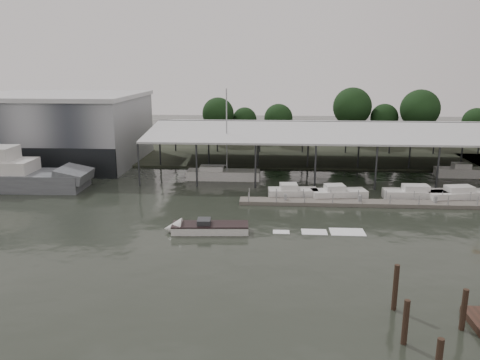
{
  "coord_description": "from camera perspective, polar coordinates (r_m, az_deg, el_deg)",
  "views": [
    {
      "loc": [
        4.16,
        -39.25,
        14.82
      ],
      "look_at": [
        1.0,
        10.23,
        2.5
      ],
      "focal_mm": 35.0,
      "sensor_mm": 36.0,
      "label": 1
    }
  ],
  "objects": [
    {
      "name": "ground",
      "position": [
        42.16,
        -2.26,
        -6.64
      ],
      "size": [
        200.0,
        200.0,
        0.0
      ],
      "primitive_type": "plane",
      "color": "#242921",
      "rests_on": "ground"
    },
    {
      "name": "land_strip_far",
      "position": [
        82.68,
        0.71,
        3.7
      ],
      "size": [
        140.0,
        30.0,
        0.3
      ],
      "color": "#34382A",
      "rests_on": "ground"
    },
    {
      "name": "storage_warehouse",
      "position": [
        76.9,
        -21.22,
        5.89
      ],
      "size": [
        24.5,
        20.5,
        10.5
      ],
      "color": "#90949A",
      "rests_on": "ground"
    },
    {
      "name": "covered_boat_shed",
      "position": [
        69.01,
        14.43,
        6.28
      ],
      "size": [
        58.24,
        24.0,
        6.96
      ],
      "color": "silver",
      "rests_on": "ground"
    },
    {
      "name": "floating_dock",
      "position": [
        52.5,
        15.43,
        -2.73
      ],
      "size": [
        28.0,
        2.0,
        1.4
      ],
      "color": "#68635B",
      "rests_on": "ground"
    },
    {
      "name": "grey_trawler",
      "position": [
        63.41,
        -26.37,
        0.43
      ],
      "size": [
        19.44,
        5.71,
        8.84
      ],
      "rotation": [
        0.0,
        0.0,
        0.03
      ],
      "color": "slate",
      "rests_on": "ground"
    },
    {
      "name": "white_sailboat",
      "position": [
        61.8,
        -2.2,
        0.68
      ],
      "size": [
        9.56,
        2.63,
        12.02
      ],
      "rotation": [
        0.0,
        0.0,
        0.0
      ],
      "color": "white",
      "rests_on": "ground"
    },
    {
      "name": "speedboat_underway",
      "position": [
        42.64,
        -4.5,
        -5.86
      ],
      "size": [
        18.58,
        3.31,
        2.0
      ],
      "rotation": [
        0.0,
        0.0,
        3.21
      ],
      "color": "white",
      "rests_on": "ground"
    },
    {
      "name": "moored_cruiser_0",
      "position": [
        53.52,
        6.39,
        -1.53
      ],
      "size": [
        5.68,
        2.58,
        1.7
      ],
      "rotation": [
        0.0,
        0.0,
        0.07
      ],
      "color": "white",
      "rests_on": "ground"
    },
    {
      "name": "moored_cruiser_1",
      "position": [
        53.89,
        11.89,
        -1.64
      ],
      "size": [
        6.39,
        3.2,
        1.7
      ],
      "rotation": [
        0.0,
        0.0,
        0.17
      ],
      "color": "white",
      "rests_on": "ground"
    },
    {
      "name": "moored_cruiser_2",
      "position": [
        56.37,
        20.99,
        -1.59
      ],
      "size": [
        8.0,
        2.37,
        1.7
      ],
      "rotation": [
        0.0,
        0.0,
        0.02
      ],
      "color": "white",
      "rests_on": "ground"
    },
    {
      "name": "moored_cruiser_3",
      "position": [
        57.82,
        25.49,
        -1.66
      ],
      "size": [
        8.56,
        3.71,
        1.7
      ],
      "rotation": [
        0.0,
        0.0,
        0.19
      ],
      "color": "white",
      "rests_on": "ground"
    },
    {
      "name": "mooring_pilings",
      "position": [
        29.39,
        23.9,
        -15.28
      ],
      "size": [
        6.71,
        8.36,
        3.59
      ],
      "color": "#36251B",
      "rests_on": "ground"
    },
    {
      "name": "horizon_tree_line",
      "position": [
        90.08,
        16.98,
        7.74
      ],
      "size": [
        68.33,
        9.13,
        10.68
      ],
      "color": "#322416",
      "rests_on": "ground"
    }
  ]
}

